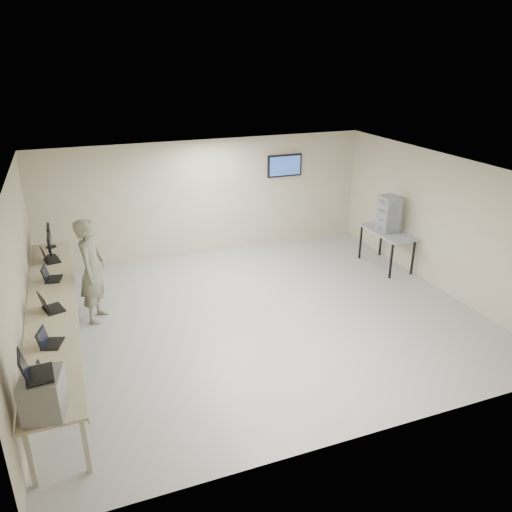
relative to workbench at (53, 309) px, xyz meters
name	(u,v)px	position (x,y,z in m)	size (l,w,h in m)	color
room	(261,245)	(3.62, 0.06, 0.58)	(8.01, 7.01, 2.81)	silver
workbench	(53,309)	(0.00, 0.00, 0.00)	(0.76, 6.00, 0.90)	tan
equipment_box	(43,395)	(-0.06, -2.75, 0.33)	(0.42, 0.48, 0.50)	gray
laptop_on_box	(32,371)	(-0.12, -2.75, 0.66)	(0.35, 0.41, 0.31)	black
laptop_0	(47,380)	(-0.06, -2.20, 0.15)	(0.36, 0.41, 0.29)	black
laptop_1	(48,341)	(-0.05, -1.25, 0.14)	(0.36, 0.39, 0.26)	black
laptop_2	(49,306)	(-0.04, -0.17, 0.15)	(0.41, 0.44, 0.29)	black
laptop_3	(50,276)	(-0.02, 1.02, 0.14)	(0.35, 0.39, 0.27)	black
laptop_4	(49,258)	(-0.05, 1.95, 0.15)	(0.37, 0.41, 0.29)	black
monitor_near	(49,244)	(-0.01, 2.22, 0.33)	(0.19, 0.44, 0.43)	black
monitor_far	(49,234)	(-0.01, 2.75, 0.36)	(0.21, 0.48, 0.47)	black
soldier	(92,271)	(0.70, 0.97, 0.16)	(0.72, 0.47, 1.97)	gray
side_table	(387,234)	(7.19, 1.17, -0.03)	(0.68, 1.45, 0.87)	#9096A2
storage_bins	(389,214)	(7.17, 1.17, 0.46)	(0.39, 0.43, 0.83)	#8A91A0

